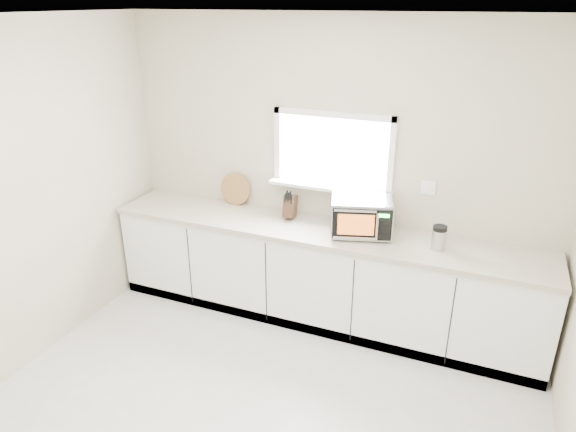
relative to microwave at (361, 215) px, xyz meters
The scene contains 7 objects.
back_wall 0.52m from the microwave, 142.75° to the left, with size 4.00×0.17×2.70m.
cabinets 0.74m from the microwave, behind, with size 3.92×0.60×0.88m, color white.
countertop 0.40m from the microwave, behind, with size 3.92×0.64×0.04m, color #B4AA94.
microwave is the anchor object (origin of this frame).
knife_block 0.70m from the microwave, behind, with size 0.10×0.20×0.28m.
cutting_board 1.34m from the microwave, behind, with size 0.31×0.31×0.02m, color brown.
coffee_grinder 0.66m from the microwave, ahead, with size 0.15×0.15×0.20m.
Camera 1 is at (1.31, -2.22, 2.79)m, focal length 32.00 mm.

